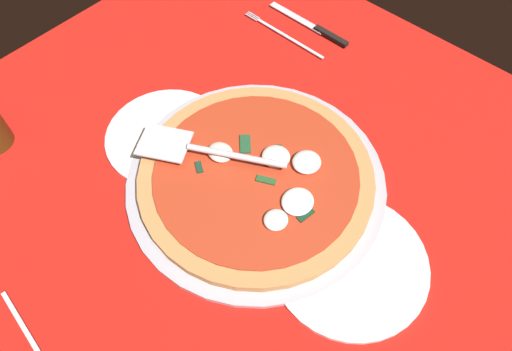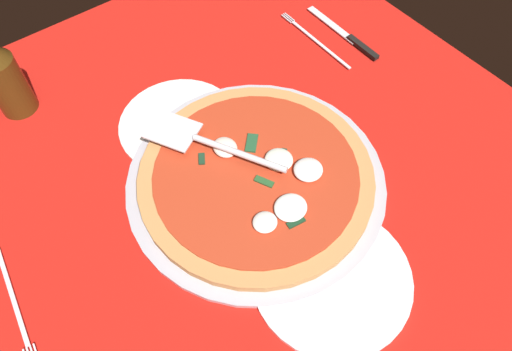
# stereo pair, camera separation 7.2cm
# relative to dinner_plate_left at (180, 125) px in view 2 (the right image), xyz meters

# --- Properties ---
(ground_plane) EXTENTS (1.06, 1.06, 0.01)m
(ground_plane) POSITION_rel_dinner_plate_left_xyz_m (0.16, -0.01, -0.01)
(ground_plane) COLOR red
(checker_pattern) EXTENTS (1.06, 1.06, 0.00)m
(checker_pattern) POSITION_rel_dinner_plate_left_xyz_m (0.16, -0.01, -0.01)
(checker_pattern) COLOR white
(checker_pattern) RESTS_ON ground_plane
(pizza_pan) EXTENTS (0.40, 0.40, 0.01)m
(pizza_pan) POSITION_rel_dinner_plate_left_xyz_m (0.17, 0.03, 0.00)
(pizza_pan) COLOR #B2B2BC
(pizza_pan) RESTS_ON ground_plane
(dinner_plate_left) EXTENTS (0.20, 0.20, 0.01)m
(dinner_plate_left) POSITION_rel_dinner_plate_left_xyz_m (0.00, 0.00, 0.00)
(dinner_plate_left) COLOR white
(dinner_plate_left) RESTS_ON ground_plane
(dinner_plate_right) EXTENTS (0.22, 0.22, 0.01)m
(dinner_plate_right) POSITION_rel_dinner_plate_left_xyz_m (0.36, 0.02, 0.00)
(dinner_plate_right) COLOR white
(dinner_plate_right) RESTS_ON ground_plane
(pizza) EXTENTS (0.36, 0.36, 0.03)m
(pizza) POSITION_rel_dinner_plate_left_xyz_m (0.17, 0.03, 0.02)
(pizza) COLOR #C3864B
(pizza) RESTS_ON pizza_pan
(pizza_server) EXTENTS (0.22, 0.14, 0.01)m
(pizza_server) POSITION_rel_dinner_plate_left_xyz_m (0.09, 0.00, 0.04)
(pizza_server) COLOR silver
(pizza_server) RESTS_ON pizza
(place_setting_far) EXTENTS (0.21, 0.13, 0.01)m
(place_setting_far) POSITION_rel_dinner_plate_left_xyz_m (-0.00, 0.35, -0.00)
(place_setting_far) COLOR white
(place_setting_far) RESTS_ON ground_plane
(beer_bottle) EXTENTS (0.06, 0.06, 0.21)m
(beer_bottle) POSITION_rel_dinner_plate_left_xyz_m (-0.20, -0.20, 0.08)
(beer_bottle) COLOR #432B0D
(beer_bottle) RESTS_ON ground_plane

